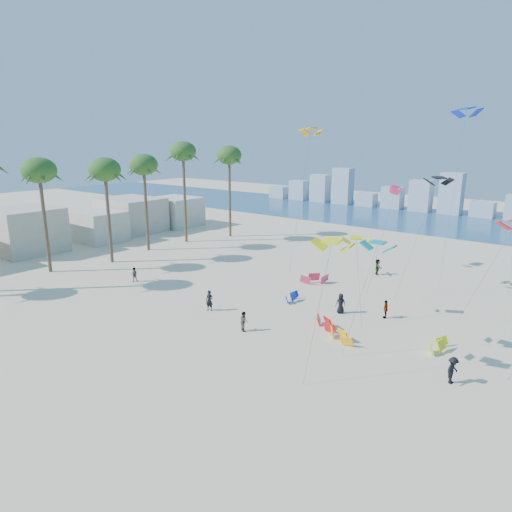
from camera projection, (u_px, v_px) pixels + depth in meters
The scene contains 10 objects.
ground at pixel (85, 353), 32.61m from camera, with size 220.00×220.00×0.00m, color beige.
ocean at pixel (426, 220), 87.03m from camera, with size 220.00×220.00×0.00m, color navy.
kitesurfer_near at pixel (209, 301), 40.52m from camera, with size 0.69×0.45×1.88m, color black.
kitesurfer_mid at pixel (244, 321), 36.30m from camera, with size 0.78×0.61×1.61m, color gray.
kitesurfers_far at pixel (366, 301), 40.67m from camera, with size 40.66×20.89×1.91m.
grounded_kites at pixel (376, 312), 39.29m from camera, with size 23.05×13.67×0.99m.
flying_kites at pixel (431, 173), 40.91m from camera, with size 27.42×32.79×18.67m.
palm_row at pixel (101, 167), 54.71m from camera, with size 8.02×44.80×14.71m.
beachfront_buildings at pixel (86, 224), 68.08m from camera, with size 11.50×43.00×6.00m.
distant_skyline at pixel (438, 198), 94.54m from camera, with size 85.00×3.00×8.40m.
Camera 1 is at (28.29, -15.57, 14.90)m, focal length 31.83 mm.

